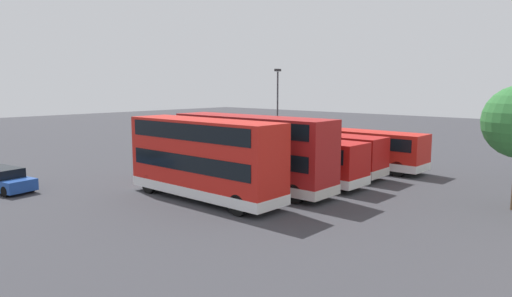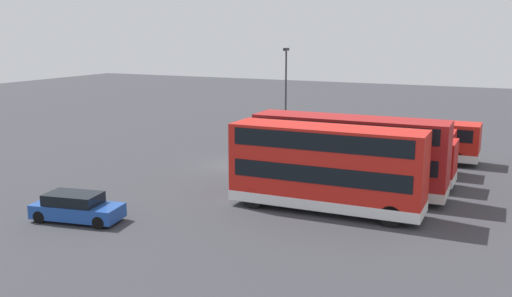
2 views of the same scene
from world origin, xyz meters
TOP-DOWN VIEW (x-y plane):
  - ground_plane at (0.00, 0.00)m, footprint 140.00×140.00m
  - bus_single_deck_near_end at (-7.39, 10.36)m, footprint 2.71×10.95m
  - bus_single_deck_second at (-3.42, 9.29)m, footprint 2.92×10.58m
  - bus_single_deck_third at (0.02, 9.84)m, footprint 2.69×10.44m
  - bus_double_decker_fourth at (3.58, 9.44)m, footprint 2.87×11.34m
  - bus_double_decker_fifth at (7.33, 9.35)m, footprint 2.82×10.32m
  - car_hatchback_silver at (14.29, -1.41)m, footprint 2.58×4.76m
  - lamp_post_tall at (-10.90, -0.59)m, footprint 0.70×0.30m
  - waste_bin_yellow at (-4.39, 1.05)m, footprint 0.60×0.60m

SIDE VIEW (x-z plane):
  - ground_plane at x=0.00m, z-range 0.00..0.00m
  - waste_bin_yellow at x=-4.39m, z-range 0.00..0.95m
  - car_hatchback_silver at x=14.29m, z-range -0.01..1.42m
  - bus_single_deck_third at x=0.02m, z-range 0.15..3.10m
  - bus_single_deck_second at x=-3.42m, z-range 0.15..3.10m
  - bus_single_deck_near_end at x=-7.39m, z-range 0.15..3.10m
  - bus_double_decker_fifth at x=7.33m, z-range 0.17..4.72m
  - bus_double_decker_fourth at x=3.58m, z-range 0.17..4.72m
  - lamp_post_tall at x=-10.90m, z-range 0.68..8.69m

